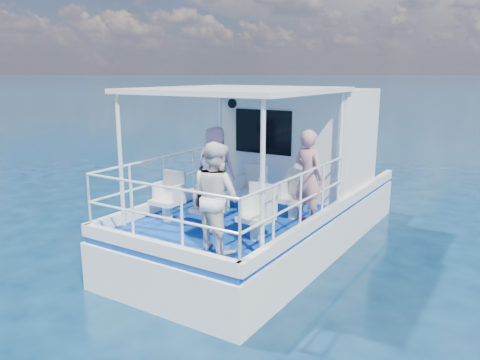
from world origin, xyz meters
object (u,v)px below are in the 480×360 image
passenger_port_fwd (215,166)px  passenger_stbd_aft (216,196)px  backpack_center (209,193)px  panda (208,166)px

passenger_port_fwd → passenger_stbd_aft: size_ratio=0.96×
backpack_center → panda: size_ratio=1.29×
passenger_port_fwd → backpack_center: (0.83, -1.34, -0.14)m
passenger_stbd_aft → backpack_center: (-0.60, 0.66, -0.17)m
passenger_port_fwd → passenger_stbd_aft: 2.45m
passenger_stbd_aft → panda: passenger_stbd_aft is taller
backpack_center → panda: 0.44m
passenger_stbd_aft → panda: bearing=-30.4°
panda → passenger_stbd_aft: bearing=-46.6°
passenger_port_fwd → backpack_center: passenger_port_fwd is taller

